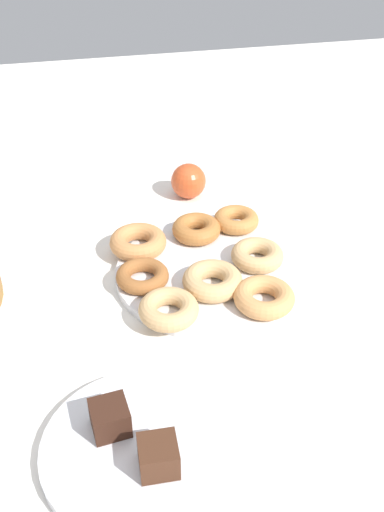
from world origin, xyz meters
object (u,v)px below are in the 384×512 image
donut_0 (138,242)px  donut_7 (142,276)px  donut_5 (236,220)px  brownie_far (110,418)px  donut_2 (257,256)px  donut_3 (195,229)px  brownie_near (158,456)px  cake_plate (139,448)px  donut_4 (264,297)px  donut_1 (212,281)px  donut_6 (169,309)px  donut_plate (210,272)px  apple (188,181)px

donut_0 → donut_7: donut_0 is taller
donut_5 → brownie_far: 0.47m
donut_2 → donut_5: donut_2 is taller
donut_3 → brownie_near: size_ratio=1.97×
donut_7 → brownie_far: (-0.27, 0.08, 0.01)m
donut_2 → donut_5: size_ratio=1.07×
donut_2 → donut_3: donut_3 is taller
cake_plate → brownie_far: brownie_far is taller
donut_7 → cake_plate: bearing=170.2°
donut_4 → donut_2: bearing=-12.8°
donut_1 → donut_5: 0.18m
donut_1 → donut_0: bearing=36.3°
donut_7 → donut_6: bearing=-164.6°
donut_plate → cake_plate: (-0.31, 0.16, 0.00)m
donut_5 → brownie_far: size_ratio=1.87×
cake_plate → donut_2: bearing=-38.4°
donut_2 → apple: size_ratio=1.25×
donut_6 → apple: bearing=-17.0°
brownie_near → donut_2: bearing=-33.5°
donut_6 → donut_4: bearing=-92.4°
donut_plate → donut_7: size_ratio=3.70×
donut_5 → brownie_near: (-0.45, 0.22, 0.01)m
brownie_far → donut_1: bearing=-38.6°
donut_0 → donut_1: same height
donut_2 → brownie_far: size_ratio=2.00×
donut_5 → brownie_far: (-0.39, 0.27, 0.01)m
donut_1 → donut_7: bearing=68.6°
donut_4 → brownie_near: (-0.24, 0.20, 0.01)m
donut_6 → donut_3: bearing=-23.5°
donut_0 → donut_5: size_ratio=1.19×
donut_2 → donut_1: bearing=119.0°
brownie_near → brownie_far: bearing=36.0°
brownie_near → donut_6: bearing=-13.6°
donut_0 → donut_6: 0.18m
donut_5 → donut_7: donut_5 is taller
donut_2 → donut_6: size_ratio=0.98×
donut_2 → donut_7: size_ratio=1.03×
donut_plate → donut_7: bearing=95.0°
donut_0 → donut_plate: bearing=-127.5°
donut_2 → cake_plate: bearing=141.6°
donut_0 → donut_5: 0.18m
brownie_far → donut_2: bearing=-44.3°
donut_2 → donut_4: 0.11m
brownie_near → brownie_far: (0.06, 0.05, 0.00)m
donut_plate → donut_4: 0.12m
donut_7 → donut_0: bearing=-4.3°
brownie_near → cake_plate: bearing=26.6°
donut_5 → donut_7: (-0.12, 0.19, -0.00)m
donut_6 → brownie_near: size_ratio=2.05×
brownie_near → brownie_far: same height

